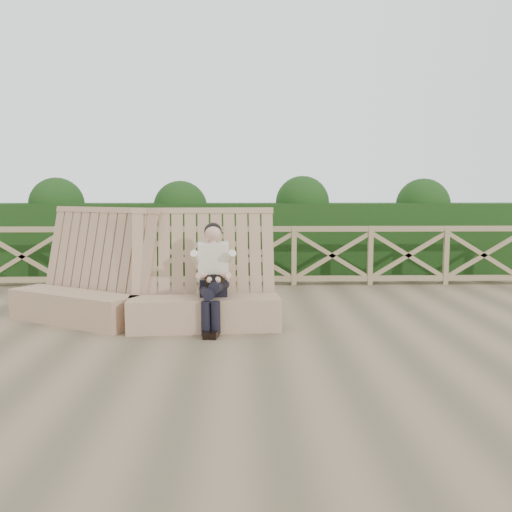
{
  "coord_description": "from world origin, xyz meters",
  "views": [
    {
      "loc": [
        -0.28,
        -7.01,
        1.74
      ],
      "look_at": [
        -0.07,
        0.4,
        0.9
      ],
      "focal_mm": 40.0,
      "sensor_mm": 36.0,
      "label": 1
    }
  ],
  "objects": [
    {
      "name": "ground",
      "position": [
        0.0,
        0.0,
        0.0
      ],
      "size": [
        60.0,
        60.0,
        0.0
      ],
      "primitive_type": "plane",
      "color": "brown",
      "rests_on": "ground"
    },
    {
      "name": "woman",
      "position": [
        -0.62,
        0.11,
        0.72
      ],
      "size": [
        0.4,
        0.84,
        1.35
      ],
      "rotation": [
        0.0,
        0.0,
        0.06
      ],
      "color": "black",
      "rests_on": "ground"
    },
    {
      "name": "guardrail",
      "position": [
        0.0,
        3.5,
        0.55
      ],
      "size": [
        10.1,
        0.09,
        1.1
      ],
      "color": "olive",
      "rests_on": "ground"
    },
    {
      "name": "bench",
      "position": [
        -1.6,
        0.37,
        0.39
      ],
      "size": [
        3.68,
        1.66,
        1.55
      ],
      "rotation": [
        0.0,
        0.0,
        -0.19
      ],
      "color": "#906F52",
      "rests_on": "ground"
    },
    {
      "name": "hedge",
      "position": [
        0.0,
        4.7,
        0.75
      ],
      "size": [
        12.0,
        1.2,
        1.5
      ],
      "primitive_type": "cube",
      "color": "black",
      "rests_on": "ground"
    }
  ]
}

